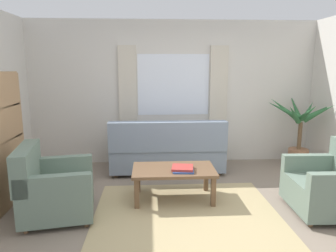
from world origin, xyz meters
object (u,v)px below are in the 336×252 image
(armchair_right, at_px, (331,185))
(potted_plant, at_px, (299,133))
(armchair_left, at_px, (53,188))
(bookshelf, at_px, (1,146))
(book_stack_on_table, at_px, (183,169))
(coffee_table, at_px, (174,172))
(couch, at_px, (167,151))

(armchair_right, xyz_separation_m, potted_plant, (0.43, 1.74, 0.27))
(armchair_left, height_order, bookshelf, bookshelf)
(book_stack_on_table, bearing_deg, bookshelf, 177.83)
(armchair_left, height_order, book_stack_on_table, armchair_left)
(coffee_table, xyz_separation_m, book_stack_on_table, (0.11, -0.08, 0.08))
(coffee_table, bearing_deg, book_stack_on_table, -36.25)
(book_stack_on_table, bearing_deg, potted_plant, 30.95)
(couch, relative_size, armchair_left, 1.97)
(armchair_right, height_order, bookshelf, bookshelf)
(couch, bearing_deg, coffee_table, 91.22)
(armchair_left, relative_size, bookshelf, 0.56)
(potted_plant, bearing_deg, bookshelf, -164.78)
(potted_plant, bearing_deg, armchair_right, -103.86)
(armchair_left, bearing_deg, coffee_table, -84.45)
(couch, distance_m, armchair_right, 2.52)
(coffee_table, height_order, potted_plant, potted_plant)
(book_stack_on_table, bearing_deg, armchair_left, -168.76)
(couch, relative_size, armchair_right, 2.16)
(armchair_right, height_order, book_stack_on_table, armchair_right)
(armchair_right, relative_size, coffee_table, 0.80)
(couch, xyz_separation_m, bookshelf, (-2.20, -1.13, 0.42))
(bookshelf, bearing_deg, couch, 117.24)
(armchair_right, distance_m, potted_plant, 1.81)
(armchair_left, bearing_deg, armchair_right, -101.19)
(couch, distance_m, coffee_table, 1.14)
(coffee_table, bearing_deg, armchair_left, -164.93)
(coffee_table, height_order, bookshelf, bookshelf)
(coffee_table, bearing_deg, bookshelf, 179.84)
(coffee_table, distance_m, potted_plant, 2.65)
(book_stack_on_table, distance_m, potted_plant, 2.58)
(book_stack_on_table, bearing_deg, coffee_table, 143.75)
(coffee_table, distance_m, book_stack_on_table, 0.16)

